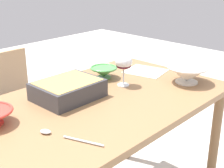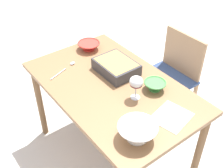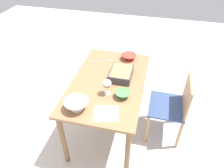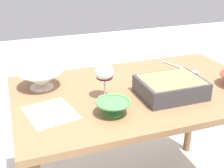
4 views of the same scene
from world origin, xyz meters
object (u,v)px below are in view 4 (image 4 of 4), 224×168
(casserole_dish, at_px, (171,86))
(mixing_bowl, at_px, (41,78))
(serving_spoon, at_px, (187,69))
(napkin, at_px, (50,113))
(serving_bowl, at_px, (113,107))
(wine_glass, at_px, (104,74))
(dining_table, at_px, (139,105))

(casserole_dish, height_order, mixing_bowl, mixing_bowl)
(serving_spoon, relative_size, napkin, 1.14)
(serving_spoon, bearing_deg, mixing_bowl, 177.18)
(casserole_dish, xyz_separation_m, serving_spoon, (0.26, 0.26, -0.04))
(casserole_dish, distance_m, serving_bowl, 0.33)
(wine_glass, xyz_separation_m, napkin, (-0.27, -0.06, -0.12))
(serving_bowl, relative_size, napkin, 0.67)
(serving_spoon, bearing_deg, napkin, -164.13)
(wine_glass, relative_size, mixing_bowl, 0.75)
(dining_table, relative_size, wine_glass, 7.51)
(wine_glass, relative_size, casserole_dish, 0.56)
(serving_bowl, relative_size, serving_spoon, 0.59)
(dining_table, height_order, wine_glass, wine_glass)
(casserole_dish, height_order, napkin, casserole_dish)
(mixing_bowl, xyz_separation_m, serving_spoon, (0.84, -0.04, -0.05))
(dining_table, distance_m, casserole_dish, 0.21)
(dining_table, bearing_deg, casserole_dish, -48.02)
(napkin, bearing_deg, casserole_dish, -2.07)
(casserole_dish, bearing_deg, dining_table, 131.98)
(serving_bowl, xyz_separation_m, serving_spoon, (0.59, 0.34, -0.03))
(wine_glass, xyz_separation_m, serving_spoon, (0.57, 0.18, -0.12))
(serving_bowl, distance_m, serving_spoon, 0.68)
(dining_table, xyz_separation_m, mixing_bowl, (-0.47, 0.18, 0.15))
(wine_glass, relative_size, napkin, 0.75)
(mixing_bowl, xyz_separation_m, serving_bowl, (0.25, -0.38, -0.02))
(mixing_bowl, distance_m, serving_bowl, 0.46)
(casserole_dish, relative_size, serving_spoon, 1.18)
(casserole_dish, distance_m, mixing_bowl, 0.65)
(dining_table, bearing_deg, wine_glass, -169.09)
(casserole_dish, xyz_separation_m, serving_bowl, (-0.32, -0.08, -0.01))
(mixing_bowl, bearing_deg, serving_spoon, -2.82)
(mixing_bowl, distance_m, serving_spoon, 0.84)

